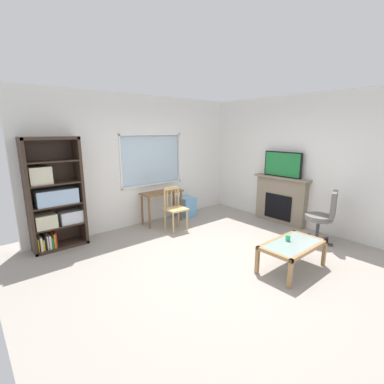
{
  "coord_description": "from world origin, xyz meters",
  "views": [
    {
      "loc": [
        -3.04,
        -2.97,
        2.08
      ],
      "look_at": [
        0.01,
        0.63,
        1.0
      ],
      "focal_mm": 25.62,
      "sensor_mm": 36.0,
      "label": 1
    }
  ],
  "objects_px": {
    "wooden_chair": "(175,208)",
    "tv": "(283,164)",
    "plastic_drawer_unit": "(186,206)",
    "office_chair": "(324,214)",
    "coffee_table": "(292,247)",
    "fireplace": "(280,200)",
    "sippy_cup": "(288,238)",
    "desk_under_window": "(162,197)",
    "bookshelf": "(54,199)"
  },
  "relations": [
    {
      "from": "tv",
      "to": "sippy_cup",
      "type": "distance_m",
      "value": 2.3
    },
    {
      "from": "wooden_chair",
      "to": "tv",
      "type": "bearing_deg",
      "value": -30.01
    },
    {
      "from": "desk_under_window",
      "to": "tv",
      "type": "relative_size",
      "value": 1.08
    },
    {
      "from": "desk_under_window",
      "to": "tv",
      "type": "distance_m",
      "value": 2.76
    },
    {
      "from": "bookshelf",
      "to": "tv",
      "type": "height_order",
      "value": "bookshelf"
    },
    {
      "from": "wooden_chair",
      "to": "plastic_drawer_unit",
      "type": "xyz_separation_m",
      "value": [
        0.77,
        0.56,
        -0.23
      ]
    },
    {
      "from": "fireplace",
      "to": "tv",
      "type": "xyz_separation_m",
      "value": [
        -0.02,
        0.0,
        0.8
      ]
    },
    {
      "from": "office_chair",
      "to": "sippy_cup",
      "type": "relative_size",
      "value": 11.11
    },
    {
      "from": "wooden_chair",
      "to": "tv",
      "type": "height_order",
      "value": "tv"
    },
    {
      "from": "bookshelf",
      "to": "coffee_table",
      "type": "distance_m",
      "value": 4.04
    },
    {
      "from": "wooden_chair",
      "to": "tv",
      "type": "xyz_separation_m",
      "value": [
        2.07,
        -1.19,
        0.87
      ]
    },
    {
      "from": "fireplace",
      "to": "tv",
      "type": "distance_m",
      "value": 0.8
    },
    {
      "from": "plastic_drawer_unit",
      "to": "coffee_table",
      "type": "xyz_separation_m",
      "value": [
        -0.47,
        -3.1,
        0.13
      ]
    },
    {
      "from": "bookshelf",
      "to": "plastic_drawer_unit",
      "type": "distance_m",
      "value": 3.0
    },
    {
      "from": "bookshelf",
      "to": "coffee_table",
      "type": "height_order",
      "value": "bookshelf"
    },
    {
      "from": "tv",
      "to": "office_chair",
      "type": "relative_size",
      "value": 0.89
    },
    {
      "from": "plastic_drawer_unit",
      "to": "tv",
      "type": "relative_size",
      "value": 0.53
    },
    {
      "from": "wooden_chair",
      "to": "plastic_drawer_unit",
      "type": "bearing_deg",
      "value": 36.26
    },
    {
      "from": "wooden_chair",
      "to": "fireplace",
      "type": "height_order",
      "value": "fireplace"
    },
    {
      "from": "wooden_chair",
      "to": "tv",
      "type": "distance_m",
      "value": 2.54
    },
    {
      "from": "wooden_chair",
      "to": "plastic_drawer_unit",
      "type": "distance_m",
      "value": 0.98
    },
    {
      "from": "fireplace",
      "to": "sippy_cup",
      "type": "distance_m",
      "value": 2.15
    },
    {
      "from": "tv",
      "to": "coffee_table",
      "type": "distance_m",
      "value": 2.42
    },
    {
      "from": "wooden_chair",
      "to": "fireplace",
      "type": "bearing_deg",
      "value": -29.79
    },
    {
      "from": "plastic_drawer_unit",
      "to": "wooden_chair",
      "type": "bearing_deg",
      "value": -143.74
    },
    {
      "from": "coffee_table",
      "to": "tv",
      "type": "bearing_deg",
      "value": 37.18
    },
    {
      "from": "coffee_table",
      "to": "sippy_cup",
      "type": "bearing_deg",
      "value": 73.64
    },
    {
      "from": "bookshelf",
      "to": "desk_under_window",
      "type": "height_order",
      "value": "bookshelf"
    },
    {
      "from": "office_chair",
      "to": "coffee_table",
      "type": "distance_m",
      "value": 1.38
    },
    {
      "from": "plastic_drawer_unit",
      "to": "sippy_cup",
      "type": "height_order",
      "value": "sippy_cup"
    },
    {
      "from": "desk_under_window",
      "to": "office_chair",
      "type": "xyz_separation_m",
      "value": [
        1.63,
        -2.88,
        -0.04
      ]
    },
    {
      "from": "tv",
      "to": "sippy_cup",
      "type": "xyz_separation_m",
      "value": [
        -1.74,
        -1.24,
        -0.87
      ]
    },
    {
      "from": "plastic_drawer_unit",
      "to": "fireplace",
      "type": "height_order",
      "value": "fireplace"
    },
    {
      "from": "bookshelf",
      "to": "sippy_cup",
      "type": "relative_size",
      "value": 21.83
    },
    {
      "from": "office_chair",
      "to": "plastic_drawer_unit",
      "type": "bearing_deg",
      "value": 106.86
    },
    {
      "from": "wooden_chair",
      "to": "sippy_cup",
      "type": "height_order",
      "value": "wooden_chair"
    },
    {
      "from": "plastic_drawer_unit",
      "to": "office_chair",
      "type": "xyz_separation_m",
      "value": [
        0.89,
        -2.93,
        0.32
      ]
    },
    {
      "from": "fireplace",
      "to": "office_chair",
      "type": "xyz_separation_m",
      "value": [
        -0.43,
        -1.18,
        0.02
      ]
    },
    {
      "from": "wooden_chair",
      "to": "sippy_cup",
      "type": "distance_m",
      "value": 2.46
    },
    {
      "from": "plastic_drawer_unit",
      "to": "sippy_cup",
      "type": "distance_m",
      "value": 3.04
    },
    {
      "from": "bookshelf",
      "to": "plastic_drawer_unit",
      "type": "bearing_deg",
      "value": -1.2
    },
    {
      "from": "plastic_drawer_unit",
      "to": "fireplace",
      "type": "xyz_separation_m",
      "value": [
        1.32,
        -1.76,
        0.3
      ]
    },
    {
      "from": "plastic_drawer_unit",
      "to": "coffee_table",
      "type": "relative_size",
      "value": 0.45
    },
    {
      "from": "plastic_drawer_unit",
      "to": "office_chair",
      "type": "relative_size",
      "value": 0.47
    },
    {
      "from": "wooden_chair",
      "to": "office_chair",
      "type": "bearing_deg",
      "value": -55.02
    },
    {
      "from": "sippy_cup",
      "to": "desk_under_window",
      "type": "bearing_deg",
      "value": 95.93
    },
    {
      "from": "desk_under_window",
      "to": "bookshelf",
      "type": "bearing_deg",
      "value": 177.08
    },
    {
      "from": "desk_under_window",
      "to": "wooden_chair",
      "type": "height_order",
      "value": "wooden_chair"
    },
    {
      "from": "fireplace",
      "to": "plastic_drawer_unit",
      "type": "bearing_deg",
      "value": 126.83
    },
    {
      "from": "desk_under_window",
      "to": "plastic_drawer_unit",
      "type": "bearing_deg",
      "value": 3.84
    }
  ]
}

